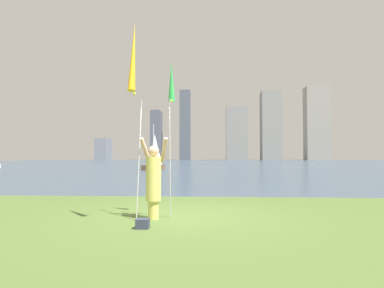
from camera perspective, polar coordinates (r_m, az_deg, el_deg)
ground at (r=58.75m, az=2.53°, el=-3.47°), size 120.00×138.00×0.12m
person at (r=7.52m, az=-6.54°, el=-5.90°), size 0.66×0.49×1.81m
kite_flag_left at (r=7.36m, az=-9.91°, el=13.82°), size 0.16×1.11×4.25m
kite_flag_right at (r=7.96m, az=-3.52°, el=9.70°), size 0.16×0.49×3.59m
bag at (r=6.72m, az=-8.39°, el=-13.23°), size 0.25×0.21×0.19m
sailboat_0 at (r=34.79m, az=-6.39°, el=-1.41°), size 2.11×3.22×4.65m
skyline_tower_0 at (r=120.54m, az=-14.77°, el=-0.88°), size 4.00×7.82×7.43m
skyline_tower_1 at (r=118.92m, az=-6.08°, el=1.45°), size 3.29×7.37×17.27m
skyline_tower_2 at (r=116.85m, az=-1.17°, el=3.19°), size 3.60×4.92×24.13m
skyline_tower_3 at (r=115.86m, az=7.61°, el=1.79°), size 7.33×3.35×18.24m
skyline_tower_4 at (r=118.97m, az=13.22°, el=3.02°), size 6.65×6.02×23.61m
skyline_tower_5 at (r=123.81m, az=20.42°, el=3.27°), size 7.94×5.33×25.21m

